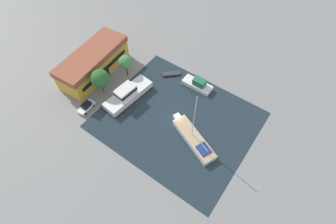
{
  "coord_description": "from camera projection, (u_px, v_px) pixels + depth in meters",
  "views": [
    {
      "loc": [
        -27.23,
        -17.12,
        48.24
      ],
      "look_at": [
        0.0,
        2.43,
        1.0
      ],
      "focal_mm": 28.0,
      "sensor_mm": 36.0,
      "label": 1
    }
  ],
  "objects": [
    {
      "name": "ground_plane",
      "position": [
        177.0,
        120.0,
        57.92
      ],
      "size": [
        440.0,
        440.0,
        0.0
      ],
      "primitive_type": "plane",
      "color": "gray"
    },
    {
      "name": "warehouse_building",
      "position": [
        93.0,
        62.0,
        63.99
      ],
      "size": [
        19.71,
        8.75,
        6.08
      ],
      "rotation": [
        0.0,
        0.0,
        0.07
      ],
      "color": "gold",
      "rests_on": "ground"
    },
    {
      "name": "small_dinghy",
      "position": [
        171.0,
        74.0,
        65.64
      ],
      "size": [
        4.06,
        4.21,
        0.49
      ],
      "rotation": [
        0.0,
        0.0,
        0.75
      ],
      "color": "#23282D",
      "rests_on": "water_canal"
    },
    {
      "name": "quay_tree_near_building",
      "position": [
        125.0,
        62.0,
        62.3
      ],
      "size": [
        3.3,
        3.3,
        5.99
      ],
      "color": "brown",
      "rests_on": "ground"
    },
    {
      "name": "parked_car",
      "position": [
        86.0,
        107.0,
        58.99
      ],
      "size": [
        4.32,
        2.04,
        1.65
      ],
      "rotation": [
        0.0,
        0.0,
        1.63
      ],
      "color": "silver",
      "rests_on": "ground"
    },
    {
      "name": "motor_cruiser",
      "position": [
        128.0,
        94.0,
        60.38
      ],
      "size": [
        12.78,
        5.33,
        3.77
      ],
      "rotation": [
        0.0,
        0.0,
        1.47
      ],
      "color": "white",
      "rests_on": "water_canal"
    },
    {
      "name": "cabin_boat",
      "position": [
        198.0,
        84.0,
        62.74
      ],
      "size": [
        2.81,
        7.31,
        2.66
      ],
      "rotation": [
        0.0,
        0.0,
        -0.0
      ],
      "color": "white",
      "rests_on": "water_canal"
    },
    {
      "name": "sailboat_moored",
      "position": [
        193.0,
        138.0,
        54.32
      ],
      "size": [
        7.38,
        12.78,
        13.9
      ],
      "rotation": [
        0.0,
        0.0,
        -0.4
      ],
      "color": "silver",
      "rests_on": "water_canal"
    },
    {
      "name": "water_canal",
      "position": [
        177.0,
        120.0,
        57.92
      ],
      "size": [
        27.69,
        32.44,
        0.01
      ],
      "primitive_type": "cube",
      "color": "#1E2D38",
      "rests_on": "ground"
    },
    {
      "name": "quay_tree_by_water",
      "position": [
        100.0,
        78.0,
        58.72
      ],
      "size": [
        4.24,
        4.24,
        6.84
      ],
      "color": "brown",
      "rests_on": "ground"
    }
  ]
}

